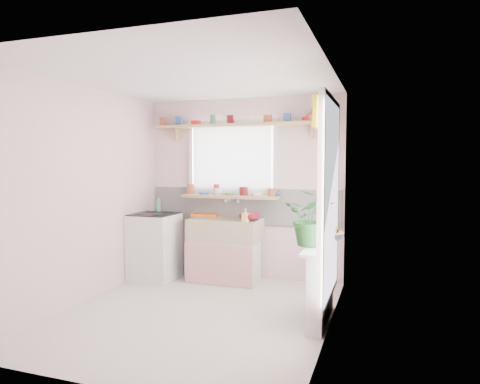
% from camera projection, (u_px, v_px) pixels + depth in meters
% --- Properties ---
extents(room, '(3.20, 3.20, 3.20)m').
position_uv_depth(room, '(276.00, 183.00, 5.08)').
color(room, silver).
rests_on(room, ground).
extents(sink_unit, '(0.95, 0.65, 1.11)m').
position_uv_depth(sink_unit, '(225.00, 249.00, 5.82)').
color(sink_unit, white).
rests_on(sink_unit, ground).
extents(cooker, '(0.58, 0.58, 0.93)m').
position_uv_depth(cooker, '(155.00, 246.00, 5.89)').
color(cooker, white).
rests_on(cooker, ground).
extents(radiator_ledge, '(0.22, 0.95, 0.78)m').
position_uv_depth(radiator_ledge, '(321.00, 283.00, 4.32)').
color(radiator_ledge, white).
rests_on(radiator_ledge, ground).
extents(windowsill, '(1.40, 0.22, 0.04)m').
position_uv_depth(windowsill, '(230.00, 196.00, 5.94)').
color(windowsill, tan).
rests_on(windowsill, room).
extents(pine_shelf, '(2.52, 0.24, 0.04)m').
position_uv_depth(pine_shelf, '(240.00, 125.00, 5.82)').
color(pine_shelf, tan).
rests_on(pine_shelf, room).
extents(shelf_crockery, '(2.47, 0.11, 0.12)m').
position_uv_depth(shelf_crockery, '(238.00, 120.00, 5.82)').
color(shelf_crockery, '#A55133').
rests_on(shelf_crockery, pine_shelf).
extents(sill_crockery, '(1.35, 0.11, 0.12)m').
position_uv_depth(sill_crockery, '(229.00, 191.00, 5.94)').
color(sill_crockery, '#A55133').
rests_on(sill_crockery, windowsill).
extents(dish_tray, '(0.40, 0.32, 0.04)m').
position_uv_depth(dish_tray, '(206.00, 215.00, 6.10)').
color(dish_tray, orange).
rests_on(dish_tray, sink_unit).
extents(colander, '(0.38, 0.38, 0.13)m').
position_uv_depth(colander, '(250.00, 216.00, 5.59)').
color(colander, '#5E101A').
rests_on(colander, sink_unit).
extents(jade_plant, '(0.58, 0.53, 0.57)m').
position_uv_depth(jade_plant, '(312.00, 218.00, 4.28)').
color(jade_plant, '#245A24').
rests_on(jade_plant, radiator_ledge).
extents(fruit_bowl, '(0.38, 0.38, 0.08)m').
position_uv_depth(fruit_bowl, '(329.00, 236.00, 4.66)').
color(fruit_bowl, white).
rests_on(fruit_bowl, radiator_ledge).
extents(herb_pot, '(0.10, 0.07, 0.19)m').
position_uv_depth(herb_pot, '(313.00, 236.00, 4.33)').
color(herb_pot, '#2D7033').
rests_on(herb_pot, radiator_ledge).
extents(soap_bottle_sink, '(0.09, 0.09, 0.17)m').
position_uv_depth(soap_bottle_sink, '(246.00, 215.00, 5.49)').
color(soap_bottle_sink, '#F4E36C').
rests_on(soap_bottle_sink, sink_unit).
extents(sill_cup, '(0.14, 0.14, 0.10)m').
position_uv_depth(sill_cup, '(218.00, 191.00, 5.93)').
color(sill_cup, white).
rests_on(sill_cup, windowsill).
extents(sill_bowl, '(0.18, 0.18, 0.05)m').
position_uv_depth(sill_bowl, '(274.00, 194.00, 5.80)').
color(sill_bowl, '#304E9D').
rests_on(sill_bowl, windowsill).
extents(shelf_vase, '(0.19, 0.19, 0.16)m').
position_uv_depth(shelf_vase, '(312.00, 115.00, 5.43)').
color(shelf_vase, '#A34032').
rests_on(shelf_vase, pine_shelf).
extents(cooker_bottle, '(0.09, 0.09, 0.23)m').
position_uv_depth(cooker_bottle, '(158.00, 203.00, 6.08)').
color(cooker_bottle, '#408054').
rests_on(cooker_bottle, cooker).
extents(fruit, '(0.20, 0.14, 0.10)m').
position_uv_depth(fruit, '(330.00, 230.00, 4.66)').
color(fruit, '#E75513').
rests_on(fruit, fruit_bowl).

